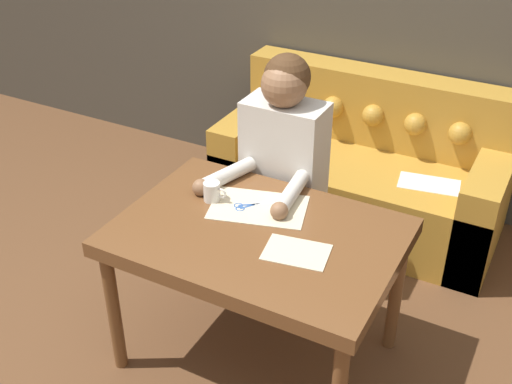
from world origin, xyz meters
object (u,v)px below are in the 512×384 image
Objects in this scene: dining_table at (258,245)px; scissors at (249,206)px; mug at (212,192)px; person at (283,176)px; couch at (362,173)px.

scissors is (-0.12, 0.15, 0.08)m from dining_table.
dining_table is at bearing -50.57° from scissors.
dining_table is 6.38× the size of scissors.
mug is (-0.29, 0.11, 0.12)m from dining_table.
person is (-0.15, 0.55, 0.02)m from dining_table.
person is 0.47m from mug.
mug reaches higher than scissors.
dining_table is 0.57m from person.
mug is (-0.17, -0.03, 0.04)m from scissors.
person is (-0.16, -0.80, 0.35)m from couch.
mug reaches higher than dining_table.
mug is at bearing -108.15° from person.
couch is at bearing 76.39° from mug.
mug is (-0.30, -1.24, 0.45)m from couch.
mug is at bearing 158.60° from dining_table.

